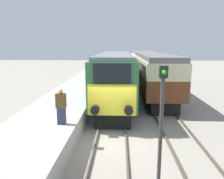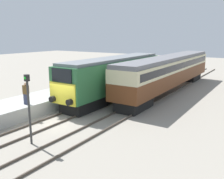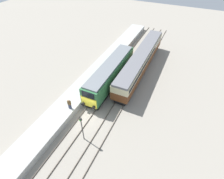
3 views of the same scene
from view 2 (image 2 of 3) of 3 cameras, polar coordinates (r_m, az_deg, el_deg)
ground_plane at (r=18.45m, az=-12.95°, el=-7.01°), size 120.00×120.00×0.00m
platform_left at (r=26.17m, az=-5.56°, el=0.16°), size 3.50×50.00×1.03m
rails_near_track at (r=22.02m, az=-3.63°, el=-3.35°), size 1.51×60.00×0.14m
rails_far_track at (r=20.26m, az=4.16°, el=-4.76°), size 1.50×60.00×0.14m
locomotive at (r=24.00m, az=0.60°, el=3.23°), size 2.70×14.70×3.95m
passenger_carriage at (r=27.71m, az=13.11°, el=4.41°), size 2.75×20.69×3.83m
person_on_platform at (r=19.23m, az=-19.06°, el=-0.88°), size 0.44×0.26×1.63m
signal_post at (r=14.37m, az=-18.52°, el=-3.09°), size 0.24×0.28×3.96m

